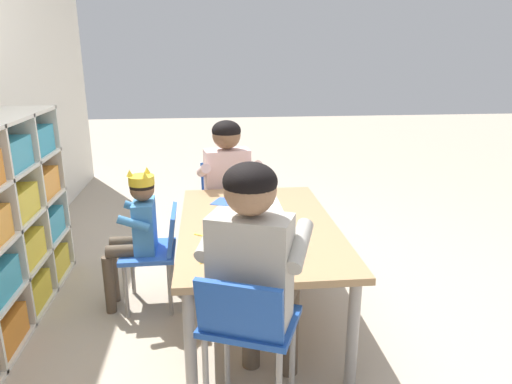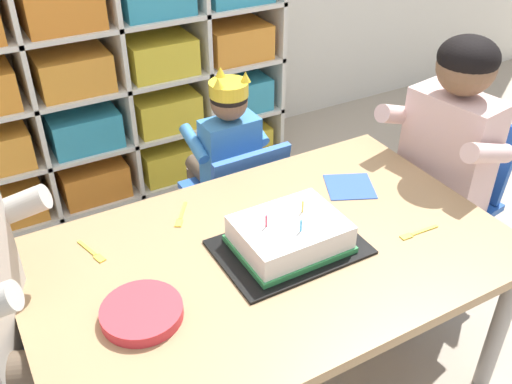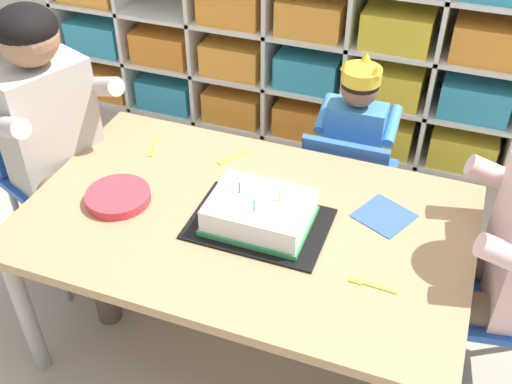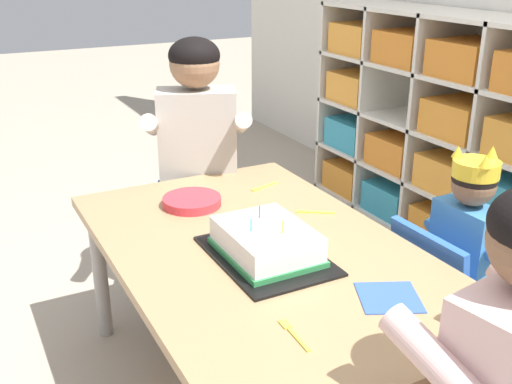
{
  "view_description": "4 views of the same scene",
  "coord_description": "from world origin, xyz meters",
  "px_view_note": "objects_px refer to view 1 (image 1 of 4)",
  "views": [
    {
      "loc": [
        -2.31,
        0.25,
        1.43
      ],
      "look_at": [
        0.05,
        0.01,
        0.71
      ],
      "focal_mm": 32.94,
      "sensor_mm": 36.0,
      "label": 1
    },
    {
      "loc": [
        -0.64,
        -1.04,
        1.56
      ],
      "look_at": [
        -0.02,
        0.05,
        0.72
      ],
      "focal_mm": 40.27,
      "sensor_mm": 36.0,
      "label": 2
    },
    {
      "loc": [
        0.51,
        -1.29,
        1.74
      ],
      "look_at": [
        0.05,
        -0.05,
        0.7
      ],
      "focal_mm": 43.23,
      "sensor_mm": 36.0,
      "label": 3
    },
    {
      "loc": [
        1.39,
        -0.75,
        1.35
      ],
      "look_at": [
        -0.05,
        0.0,
        0.71
      ],
      "focal_mm": 42.64,
      "sensor_mm": 36.0,
      "label": 4
    }
  ],
  "objects_px": {
    "guest_at_table_side": "(229,179)",
    "classroom_chair_guest_side": "(226,203)",
    "paper_plate_stack": "(280,251)",
    "fork_by_napkin": "(215,260)",
    "child_with_crown": "(137,224)",
    "classroom_chair_blue": "(157,248)",
    "birthday_cake_on_tray": "(260,214)",
    "adult_helper_seated": "(255,261)",
    "fork_near_child_seat": "(207,237)",
    "classroom_chair_adult_side": "(247,328)",
    "activity_table": "(258,233)",
    "fork_near_cake_tray": "(273,199)"
  },
  "relations": [
    {
      "from": "fork_by_napkin",
      "to": "fork_near_cake_tray",
      "type": "bearing_deg",
      "value": -130.25
    },
    {
      "from": "adult_helper_seated",
      "to": "classroom_chair_guest_side",
      "type": "relative_size",
      "value": 1.59
    },
    {
      "from": "guest_at_table_side",
      "to": "classroom_chair_blue",
      "type": "bearing_deg",
      "value": -138.34
    },
    {
      "from": "classroom_chair_blue",
      "to": "fork_by_napkin",
      "type": "bearing_deg",
      "value": 26.65
    },
    {
      "from": "classroom_chair_adult_side",
      "to": "fork_by_napkin",
      "type": "bearing_deg",
      "value": -50.72
    },
    {
      "from": "activity_table",
      "to": "birthday_cake_on_tray",
      "type": "distance_m",
      "value": 0.11
    },
    {
      "from": "classroom_chair_blue",
      "to": "classroom_chair_adult_side",
      "type": "height_order",
      "value": "classroom_chair_adult_side"
    },
    {
      "from": "child_with_crown",
      "to": "adult_helper_seated",
      "type": "bearing_deg",
      "value": 32.46
    },
    {
      "from": "fork_near_cake_tray",
      "to": "fork_near_child_seat",
      "type": "xyz_separation_m",
      "value": [
        -0.56,
        0.41,
        0.0
      ]
    },
    {
      "from": "birthday_cake_on_tray",
      "to": "fork_near_cake_tray",
      "type": "height_order",
      "value": "birthday_cake_on_tray"
    },
    {
      "from": "child_with_crown",
      "to": "paper_plate_stack",
      "type": "distance_m",
      "value": 0.93
    },
    {
      "from": "activity_table",
      "to": "classroom_chair_blue",
      "type": "distance_m",
      "value": 0.61
    },
    {
      "from": "child_with_crown",
      "to": "adult_helper_seated",
      "type": "relative_size",
      "value": 0.77
    },
    {
      "from": "classroom_chair_adult_side",
      "to": "classroom_chair_blue",
      "type": "bearing_deg",
      "value": -43.92
    },
    {
      "from": "child_with_crown",
      "to": "fork_near_child_seat",
      "type": "bearing_deg",
      "value": 47.71
    },
    {
      "from": "classroom_chair_guest_side",
      "to": "fork_near_cake_tray",
      "type": "distance_m",
      "value": 0.54
    },
    {
      "from": "fork_near_child_seat",
      "to": "classroom_chair_adult_side",
      "type": "bearing_deg",
      "value": 137.14
    },
    {
      "from": "classroom_chair_guest_side",
      "to": "fork_by_napkin",
      "type": "relative_size",
      "value": 5.45
    },
    {
      "from": "classroom_chair_blue",
      "to": "fork_near_child_seat",
      "type": "bearing_deg",
      "value": 38.99
    },
    {
      "from": "paper_plate_stack",
      "to": "fork_by_napkin",
      "type": "distance_m",
      "value": 0.3
    },
    {
      "from": "classroom_chair_adult_side",
      "to": "fork_near_cake_tray",
      "type": "xyz_separation_m",
      "value": [
        1.19,
        -0.26,
        0.12
      ]
    },
    {
      "from": "activity_table",
      "to": "classroom_chair_adult_side",
      "type": "distance_m",
      "value": 0.79
    },
    {
      "from": "child_with_crown",
      "to": "fork_near_cake_tray",
      "type": "relative_size",
      "value": 6.25
    },
    {
      "from": "classroom_chair_blue",
      "to": "fork_by_napkin",
      "type": "distance_m",
      "value": 0.73
    },
    {
      "from": "paper_plate_stack",
      "to": "fork_by_napkin",
      "type": "height_order",
      "value": "paper_plate_stack"
    },
    {
      "from": "classroom_chair_blue",
      "to": "paper_plate_stack",
      "type": "distance_m",
      "value": 0.88
    },
    {
      "from": "classroom_chair_blue",
      "to": "adult_helper_seated",
      "type": "bearing_deg",
      "value": 27.55
    },
    {
      "from": "guest_at_table_side",
      "to": "classroom_chair_guest_side",
      "type": "bearing_deg",
      "value": 90.0
    },
    {
      "from": "classroom_chair_adult_side",
      "to": "fork_near_child_seat",
      "type": "distance_m",
      "value": 0.66
    },
    {
      "from": "activity_table",
      "to": "classroom_chair_adult_side",
      "type": "bearing_deg",
      "value": 170.98
    },
    {
      "from": "classroom_chair_adult_side",
      "to": "activity_table",
      "type": "bearing_deg",
      "value": -76.94
    },
    {
      "from": "classroom_chair_adult_side",
      "to": "fork_by_napkin",
      "type": "height_order",
      "value": "classroom_chair_adult_side"
    },
    {
      "from": "classroom_chair_blue",
      "to": "adult_helper_seated",
      "type": "xyz_separation_m",
      "value": [
        -0.87,
        -0.47,
        0.31
      ]
    },
    {
      "from": "fork_near_cake_tray",
      "to": "guest_at_table_side",
      "type": "bearing_deg",
      "value": 41.0
    },
    {
      "from": "classroom_chair_blue",
      "to": "birthday_cake_on_tray",
      "type": "height_order",
      "value": "birthday_cake_on_tray"
    },
    {
      "from": "activity_table",
      "to": "paper_plate_stack",
      "type": "distance_m",
      "value": 0.4
    },
    {
      "from": "fork_near_child_seat",
      "to": "birthday_cake_on_tray",
      "type": "bearing_deg",
      "value": -110.5
    },
    {
      "from": "classroom_chair_blue",
      "to": "classroom_chair_adult_side",
      "type": "distance_m",
      "value": 1.07
    },
    {
      "from": "classroom_chair_blue",
      "to": "guest_at_table_side",
      "type": "bearing_deg",
      "value": 139.9
    },
    {
      "from": "classroom_chair_blue",
      "to": "fork_by_napkin",
      "type": "xyz_separation_m",
      "value": [
        -0.62,
        -0.32,
        0.2
      ]
    },
    {
      "from": "classroom_chair_adult_side",
      "to": "fork_near_child_seat",
      "type": "relative_size",
      "value": 5.98
    },
    {
      "from": "fork_by_napkin",
      "to": "paper_plate_stack",
      "type": "bearing_deg",
      "value": 170.82
    },
    {
      "from": "paper_plate_stack",
      "to": "fork_by_napkin",
      "type": "relative_size",
      "value": 1.62
    },
    {
      "from": "child_with_crown",
      "to": "classroom_chair_guest_side",
      "type": "xyz_separation_m",
      "value": [
        0.65,
        -0.52,
        -0.11
      ]
    },
    {
      "from": "classroom_chair_adult_side",
      "to": "adult_helper_seated",
      "type": "height_order",
      "value": "adult_helper_seated"
    },
    {
      "from": "classroom_chair_guest_side",
      "to": "birthday_cake_on_tray",
      "type": "relative_size",
      "value": 1.67
    },
    {
      "from": "adult_helper_seated",
      "to": "activity_table",
      "type": "bearing_deg",
      "value": -74.91
    },
    {
      "from": "adult_helper_seated",
      "to": "birthday_cake_on_tray",
      "type": "xyz_separation_m",
      "value": [
        0.73,
        -0.1,
        -0.07
      ]
    },
    {
      "from": "paper_plate_stack",
      "to": "fork_near_cake_tray",
      "type": "bearing_deg",
      "value": -5.58
    },
    {
      "from": "fork_by_napkin",
      "to": "activity_table",
      "type": "bearing_deg",
      "value": -134.74
    }
  ]
}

